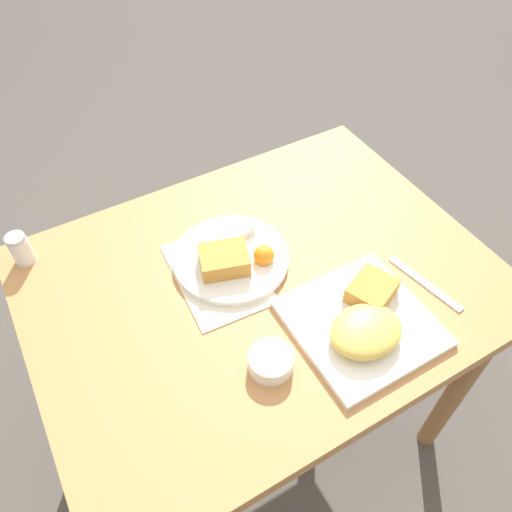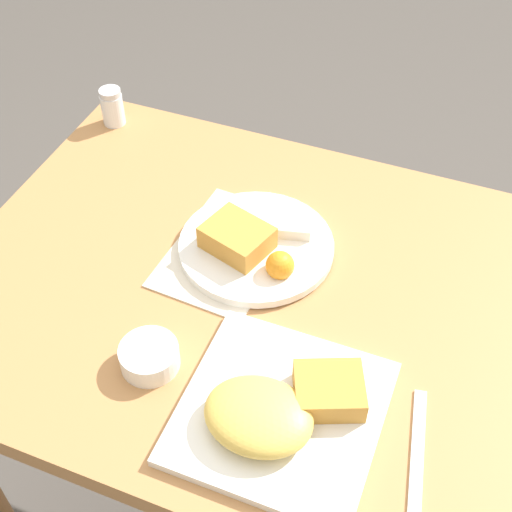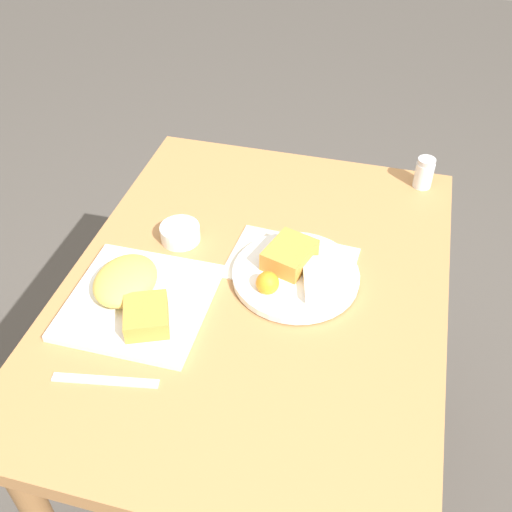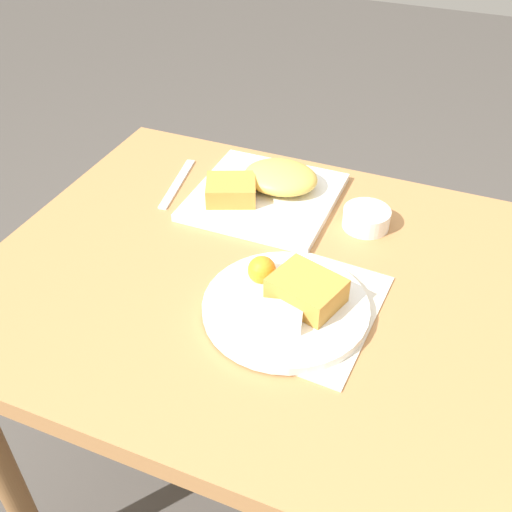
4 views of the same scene
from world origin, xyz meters
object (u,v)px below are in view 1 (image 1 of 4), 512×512
at_px(butter_knife, 425,283).
at_px(salt_shaker, 21,250).
at_px(sauce_ramekin, 271,361).
at_px(plate_oval_far, 231,256).
at_px(plate_square_near, 364,321).

bearing_deg(butter_knife, salt_shaker, 45.95).
relative_size(sauce_ramekin, salt_shaker, 1.13).
distance_m(sauce_ramekin, butter_knife, 0.37).
bearing_deg(salt_shaker, plate_oval_far, -30.51).
bearing_deg(plate_square_near, salt_shaker, 136.45).
bearing_deg(sauce_ramekin, butter_knife, 0.65).
height_order(salt_shaker, butter_knife, salt_shaker).
xyz_separation_m(plate_square_near, salt_shaker, (-0.52, 0.49, 0.01)).
relative_size(plate_square_near, butter_knife, 1.43).
height_order(sauce_ramekin, salt_shaker, salt_shaker).
distance_m(plate_square_near, sauce_ramekin, 0.19).
xyz_separation_m(salt_shaker, butter_knife, (0.69, -0.47, -0.03)).
distance_m(plate_square_near, butter_knife, 0.18).
distance_m(plate_oval_far, salt_shaker, 0.44).
bearing_deg(butter_knife, plate_square_near, 86.91).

